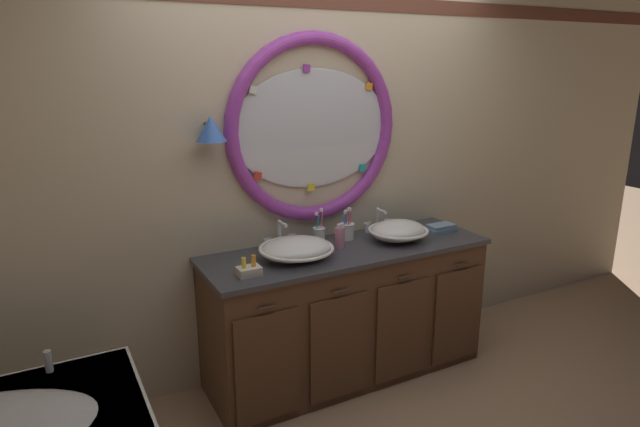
# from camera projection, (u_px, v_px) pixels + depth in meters

# --- Properties ---
(ground_plane) EXTENTS (14.00, 14.00, 0.00)m
(ground_plane) POSITION_uv_depth(u_px,v_px,m) (365.00, 393.00, 3.36)
(ground_plane) COLOR tan
(back_wall_assembly) EXTENTS (6.40, 0.26, 2.60)m
(back_wall_assembly) POSITION_uv_depth(u_px,v_px,m) (319.00, 166.00, 3.49)
(back_wall_assembly) COLOR beige
(back_wall_assembly) RESTS_ON ground_plane
(vanity_counter) EXTENTS (1.82, 0.61, 0.86)m
(vanity_counter) POSITION_uv_depth(u_px,v_px,m) (347.00, 311.00, 3.47)
(vanity_counter) COLOR brown
(vanity_counter) RESTS_ON ground_plane
(sink_basin_left) EXTENTS (0.44, 0.44, 0.12)m
(sink_basin_left) POSITION_uv_depth(u_px,v_px,m) (296.00, 249.00, 3.15)
(sink_basin_left) COLOR white
(sink_basin_left) RESTS_ON vanity_counter
(sink_basin_right) EXTENTS (0.39, 0.39, 0.13)m
(sink_basin_right) POSITION_uv_depth(u_px,v_px,m) (398.00, 231.00, 3.48)
(sink_basin_right) COLOR white
(sink_basin_right) RESTS_ON vanity_counter
(faucet_set_left) EXTENTS (0.22, 0.12, 0.18)m
(faucet_set_left) POSITION_uv_depth(u_px,v_px,m) (280.00, 237.00, 3.35)
(faucet_set_left) COLOR silver
(faucet_set_left) RESTS_ON vanity_counter
(faucet_set_right) EXTENTS (0.21, 0.12, 0.16)m
(faucet_set_right) POSITION_uv_depth(u_px,v_px,m) (378.00, 222.00, 3.68)
(faucet_set_right) COLOR silver
(faucet_set_right) RESTS_ON vanity_counter
(toothbrush_holder_left) EXTENTS (0.08, 0.08, 0.22)m
(toothbrush_holder_left) POSITION_uv_depth(u_px,v_px,m) (319.00, 233.00, 3.47)
(toothbrush_holder_left) COLOR white
(toothbrush_holder_left) RESTS_ON vanity_counter
(toothbrush_holder_right) EXTENTS (0.10, 0.10, 0.21)m
(toothbrush_holder_right) POSITION_uv_depth(u_px,v_px,m) (347.00, 230.00, 3.51)
(toothbrush_holder_right) COLOR white
(toothbrush_holder_right) RESTS_ON vanity_counter
(soap_dispenser) EXTENTS (0.06, 0.07, 0.16)m
(soap_dispenser) POSITION_uv_depth(u_px,v_px,m) (340.00, 237.00, 3.34)
(soap_dispenser) COLOR pink
(soap_dispenser) RESTS_ON vanity_counter
(folded_hand_towel) EXTENTS (0.20, 0.12, 0.05)m
(folded_hand_towel) POSITION_uv_depth(u_px,v_px,m) (441.00, 228.00, 3.68)
(folded_hand_towel) COLOR #7593A8
(folded_hand_towel) RESTS_ON vanity_counter
(toiletry_basket) EXTENTS (0.12, 0.09, 0.11)m
(toiletry_basket) POSITION_uv_depth(u_px,v_px,m) (249.00, 270.00, 2.91)
(toiletry_basket) COLOR beige
(toiletry_basket) RESTS_ON vanity_counter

